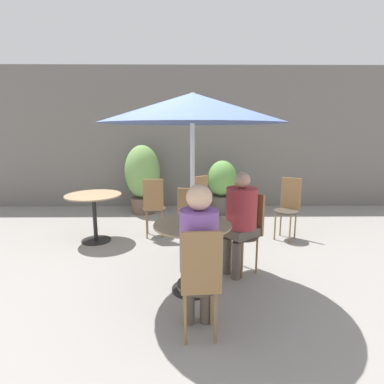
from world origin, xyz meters
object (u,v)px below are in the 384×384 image
object	(u,v)px
bistro_chair_5	(191,217)
potted_plant_0	(143,176)
cafe_table_near	(192,240)
seated_person_0	(199,246)
bistro_chair_4	(197,199)
beer_glass_0	(190,213)
seated_person_1	(240,215)
bistro_chair_2	(289,203)
cafe_table_far	(94,205)
bistro_chair_0	(200,277)
beer_glass_1	(202,220)
bistro_chair_3	(154,203)
umbrella	(192,109)
potted_plant_1	(222,185)
bistro_chair_1	(249,226)

from	to	relation	value
bistro_chair_5	potted_plant_0	world-z (taller)	potted_plant_0
cafe_table_near	seated_person_0	size ratio (longest dim) A/B	0.63
bistro_chair_4	bistro_chair_5	size ratio (longest dim) A/B	1.00
beer_glass_0	potted_plant_0	xyz separation A→B (m)	(-0.96, 2.95, -0.04)
cafe_table_near	seated_person_1	distance (m)	0.68
seated_person_1	bistro_chair_4	bearing A→B (deg)	162.82
bistro_chair_2	potted_plant_0	distance (m)	2.93
bistro_chair_5	seated_person_0	size ratio (longest dim) A/B	0.75
cafe_table_far	bistro_chair_0	bearing A→B (deg)	-56.19
beer_glass_1	cafe_table_near	bearing A→B (deg)	125.40
bistro_chair_0	potted_plant_0	size ratio (longest dim) A/B	0.69
cafe_table_near	potted_plant_0	xyz separation A→B (m)	(-0.98, 3.10, 0.21)
bistro_chair_4	seated_person_0	size ratio (longest dim) A/B	0.75
cafe_table_far	seated_person_1	bearing A→B (deg)	-28.42
bistro_chair_3	bistro_chair_2	bearing A→B (deg)	174.73
beer_glass_0	umbrella	size ratio (longest dim) A/B	0.08
bistro_chair_3	seated_person_0	distance (m)	2.35
cafe_table_far	bistro_chair_5	world-z (taller)	bistro_chair_5
seated_person_1	potted_plant_0	distance (m)	3.13
bistro_chair_0	seated_person_1	size ratio (longest dim) A/B	0.79
cafe_table_near	bistro_chair_5	size ratio (longest dim) A/B	0.84
potted_plant_0	bistro_chair_4	bearing A→B (deg)	-48.73
beer_glass_0	umbrella	distance (m)	1.07
potted_plant_0	potted_plant_1	distance (m)	1.62
bistro_chair_1	bistro_chair_3	distance (m)	1.70
bistro_chair_5	beer_glass_1	bearing A→B (deg)	111.08
beer_glass_0	umbrella	world-z (taller)	umbrella
seated_person_1	beer_glass_1	bearing A→B (deg)	-76.78
bistro_chair_5	potted_plant_1	bearing A→B (deg)	-91.43
seated_person_0	potted_plant_1	world-z (taller)	seated_person_0
bistro_chair_5	umbrella	xyz separation A→B (m)	(0.01, -0.84, 1.30)
bistro_chair_5	potted_plant_1	size ratio (longest dim) A/B	0.88
cafe_table_near	bistro_chair_2	world-z (taller)	bistro_chair_2
beer_glass_0	potted_plant_1	bearing A→B (deg)	77.29
bistro_chair_0	bistro_chair_1	world-z (taller)	same
bistro_chair_4	seated_person_1	size ratio (longest dim) A/B	0.79
seated_person_0	beer_glass_1	world-z (taller)	seated_person_0
bistro_chair_0	bistro_chair_4	xyz separation A→B (m)	(0.05, 2.68, 0.00)
cafe_table_near	beer_glass_1	distance (m)	0.30
bistro_chair_1	seated_person_0	bearing A→B (deg)	-63.19
bistro_chair_2	bistro_chair_4	distance (m)	1.44
bistro_chair_4	umbrella	xyz separation A→B (m)	(-0.10, -1.88, 1.30)
bistro_chair_2	seated_person_0	xyz separation A→B (m)	(-1.47, -2.24, 0.19)
bistro_chair_2	potted_plant_1	xyz separation A→B (m)	(-0.88, 1.48, 0.02)
beer_glass_0	cafe_table_near	bearing A→B (deg)	-82.93
cafe_table_near	bistro_chair_3	xyz separation A→B (m)	(-0.58, 1.60, 0.01)
bistro_chair_3	bistro_chair_5	world-z (taller)	same
bistro_chair_3	potted_plant_1	distance (m)	1.90
beer_glass_0	potted_plant_0	world-z (taller)	potted_plant_0
cafe_table_near	seated_person_1	xyz separation A→B (m)	(0.55, 0.37, 0.16)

